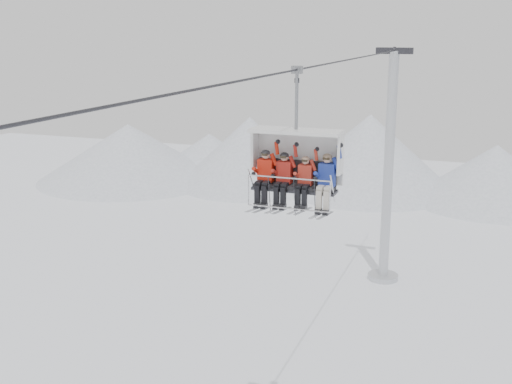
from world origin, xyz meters
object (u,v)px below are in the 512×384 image
(chairlift_carrier, at_px, (297,159))
(skier_far_right, at_px, (326,179))
(skier_center_right, at_px, (304,180))
(skier_far_left, at_px, (265,175))
(lift_tower_right, at_px, (388,185))
(skier_center_left, at_px, (283,177))

(chairlift_carrier, distance_m, skier_far_right, 1.11)
(skier_center_right, xyz_separation_m, skier_far_right, (0.63, 0.01, 0.05))
(skier_far_left, bearing_deg, skier_far_right, 0.02)
(lift_tower_right, height_order, chairlift_carrier, lift_tower_right)
(lift_tower_right, bearing_deg, skier_center_right, -89.01)
(lift_tower_right, distance_m, skier_center_right, 19.35)
(lift_tower_right, bearing_deg, skier_center_left, -90.95)
(lift_tower_right, relative_size, skier_far_left, 7.62)
(skier_center_left, bearing_deg, chairlift_carrier, 44.61)
(chairlift_carrier, xyz_separation_m, skier_far_right, (0.96, -0.30, -0.48))
(lift_tower_right, relative_size, skier_center_left, 7.89)
(skier_far_left, relative_size, skier_center_right, 1.05)
(lift_tower_right, bearing_deg, skier_far_left, -92.71)
(lift_tower_right, relative_size, skier_center_right, 7.99)
(skier_far_left, height_order, skier_center_right, skier_far_left)
(skier_center_left, height_order, skier_center_right, skier_center_left)
(skier_center_left, height_order, skier_far_right, skier_far_right)
(lift_tower_right, height_order, skier_center_right, lift_tower_right)
(skier_far_right, bearing_deg, skier_center_right, -178.77)
(skier_far_left, distance_m, skier_far_right, 1.85)
(chairlift_carrier, xyz_separation_m, skier_center_right, (0.33, -0.32, -0.53))
(skier_center_left, distance_m, skier_far_right, 1.27)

